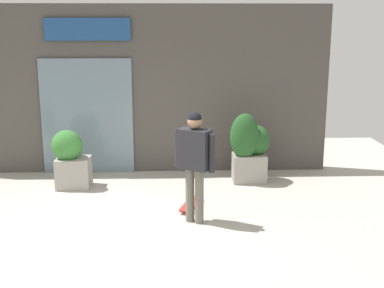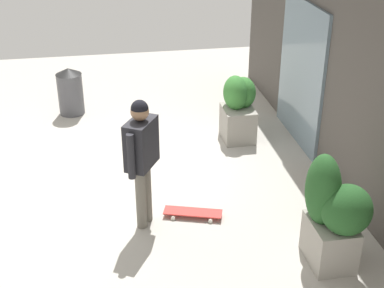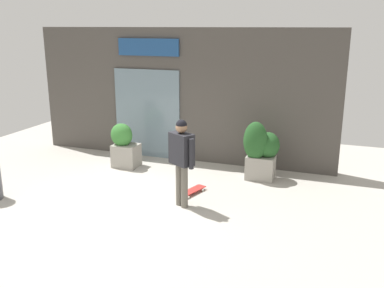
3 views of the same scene
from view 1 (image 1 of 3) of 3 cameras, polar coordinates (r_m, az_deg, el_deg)
name	(u,v)px [view 1 (image 1 of 3)]	position (r m, az deg, el deg)	size (l,w,h in m)	color
ground_plane	(116,232)	(7.56, -8.50, -9.68)	(12.00, 12.00, 0.00)	#B2ADA3
building_facade	(129,90)	(10.24, -7.04, 5.96)	(7.81, 0.31, 3.29)	#4C4742
skateboarder	(195,155)	(7.50, 0.29, -1.28)	(0.58, 0.46, 1.69)	#666056
skateboard	(191,204)	(8.40, -0.12, -6.67)	(0.42, 0.78, 0.08)	red
planter_box_left	(250,148)	(9.63, 6.47, -0.42)	(0.77, 0.64, 1.33)	gray
planter_box_right	(70,157)	(9.52, -13.46, -1.44)	(0.66, 0.56, 1.08)	gray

